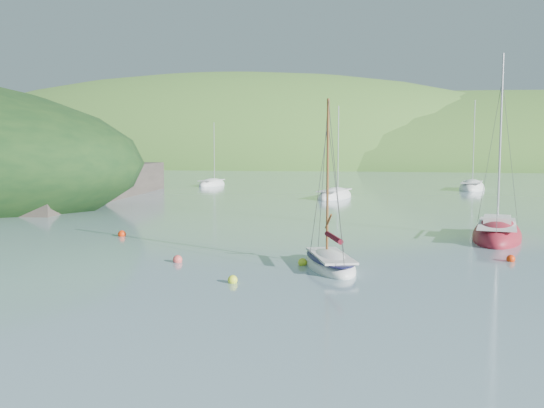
% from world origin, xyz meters
% --- Properties ---
extents(ground, '(700.00, 700.00, 0.00)m').
position_xyz_m(ground, '(0.00, 0.00, 0.00)').
color(ground, slate).
rests_on(ground, ground).
extents(shoreline_hills, '(690.00, 135.00, 56.00)m').
position_xyz_m(shoreline_hills, '(-9.66, 172.42, 0.00)').
color(shoreline_hills, '#40772D').
rests_on(shoreline_hills, ground).
extents(daysailer_white, '(3.92, 5.73, 8.29)m').
position_xyz_m(daysailer_white, '(3.71, 4.78, 0.20)').
color(daysailer_white, white).
rests_on(daysailer_white, ground).
extents(sloop_red, '(3.61, 8.39, 12.06)m').
position_xyz_m(sloop_red, '(11.89, 15.92, 0.22)').
color(sloop_red, maroon).
rests_on(sloop_red, ground).
extents(distant_sloop_a, '(4.01, 7.95, 10.84)m').
position_xyz_m(distant_sloop_a, '(-2.25, 42.35, 0.18)').
color(distant_sloop_a, white).
rests_on(distant_sloop_a, ground).
extents(distant_sloop_b, '(4.10, 9.13, 12.60)m').
position_xyz_m(distant_sloop_b, '(12.75, 59.96, 0.21)').
color(distant_sloop_b, white).
rests_on(distant_sloop_b, ground).
extents(distant_sloop_c, '(2.96, 7.07, 9.85)m').
position_xyz_m(distant_sloop_c, '(-22.72, 58.89, 0.17)').
color(distant_sloop_c, white).
rests_on(distant_sloop_c, ground).
extents(mooring_buoys, '(22.77, 10.95, 0.49)m').
position_xyz_m(mooring_buoys, '(-1.27, 6.44, 0.12)').
color(mooring_buoys, '#DFF32B').
rests_on(mooring_buoys, ground).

